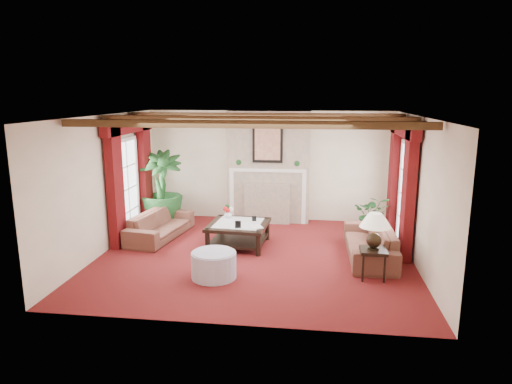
# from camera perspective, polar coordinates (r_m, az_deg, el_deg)

# --- Properties ---
(floor) EXTENTS (6.00, 6.00, 0.00)m
(floor) POSITION_cam_1_polar(r_m,az_deg,el_deg) (9.00, -0.16, -7.95)
(floor) COLOR #510F0E
(floor) RESTS_ON ground
(ceiling) EXTENTS (6.00, 6.00, 0.00)m
(ceiling) POSITION_cam_1_polar(r_m,az_deg,el_deg) (8.46, -0.17, 9.48)
(ceiling) COLOR white
(ceiling) RESTS_ON floor
(back_wall) EXTENTS (6.00, 0.02, 2.70)m
(back_wall) POSITION_cam_1_polar(r_m,az_deg,el_deg) (11.32, 1.66, 3.30)
(back_wall) COLOR beige
(back_wall) RESTS_ON ground
(left_wall) EXTENTS (0.02, 5.50, 2.70)m
(left_wall) POSITION_cam_1_polar(r_m,az_deg,el_deg) (9.49, -18.42, 0.94)
(left_wall) COLOR beige
(left_wall) RESTS_ON ground
(right_wall) EXTENTS (0.02, 5.50, 2.70)m
(right_wall) POSITION_cam_1_polar(r_m,az_deg,el_deg) (8.77, 19.67, -0.05)
(right_wall) COLOR beige
(right_wall) RESTS_ON ground
(ceiling_beams) EXTENTS (6.00, 3.00, 0.12)m
(ceiling_beams) POSITION_cam_1_polar(r_m,az_deg,el_deg) (8.46, -0.17, 9.07)
(ceiling_beams) COLOR #362311
(ceiling_beams) RESTS_ON ceiling
(fireplace) EXTENTS (2.00, 0.52, 2.70)m
(fireplace) POSITION_cam_1_polar(r_m,az_deg,el_deg) (10.99, 1.60, 10.10)
(fireplace) COLOR tan
(fireplace) RESTS_ON ground
(french_door_left) EXTENTS (0.10, 1.10, 2.16)m
(french_door_left) POSITION_cam_1_polar(r_m,az_deg,el_deg) (10.27, -16.16, 6.30)
(french_door_left) COLOR white
(french_door_left) RESTS_ON ground
(french_door_right) EXTENTS (0.10, 1.10, 2.16)m
(french_door_right) POSITION_cam_1_polar(r_m,az_deg,el_deg) (9.61, 18.59, 5.77)
(french_door_right) COLOR white
(french_door_right) RESTS_ON ground
(curtains_left) EXTENTS (0.20, 2.40, 2.55)m
(curtains_left) POSITION_cam_1_polar(r_m,az_deg,el_deg) (10.20, -15.73, 8.65)
(curtains_left) COLOR #4E0A0E
(curtains_left) RESTS_ON ground
(curtains_right) EXTENTS (0.20, 2.40, 2.55)m
(curtains_right) POSITION_cam_1_polar(r_m,az_deg,el_deg) (9.56, 18.11, 8.30)
(curtains_right) COLOR #4E0A0E
(curtains_right) RESTS_ON ground
(sofa_left) EXTENTS (2.13, 1.16, 0.76)m
(sofa_left) POSITION_cam_1_polar(r_m,az_deg,el_deg) (10.22, -11.89, -3.51)
(sofa_left) COLOR #3F111B
(sofa_left) RESTS_ON ground
(sofa_right) EXTENTS (2.12, 0.68, 0.82)m
(sofa_right) POSITION_cam_1_polar(r_m,az_deg,el_deg) (9.06, 14.04, -5.44)
(sofa_right) COLOR #3F111B
(sofa_right) RESTS_ON ground
(potted_palm) EXTENTS (2.07, 2.39, 1.00)m
(potted_palm) POSITION_cam_1_polar(r_m,az_deg,el_deg) (11.13, -11.67, -1.57)
(potted_palm) COLOR black
(potted_palm) RESTS_ON ground
(small_plant) EXTENTS (1.08, 1.14, 0.71)m
(small_plant) POSITION_cam_1_polar(r_m,az_deg,el_deg) (10.56, 14.38, -3.27)
(small_plant) COLOR black
(small_plant) RESTS_ON ground
(coffee_table) EXTENTS (1.26, 1.26, 0.48)m
(coffee_table) POSITION_cam_1_polar(r_m,az_deg,el_deg) (9.50, -2.19, -5.32)
(coffee_table) COLOR black
(coffee_table) RESTS_ON ground
(side_table) EXTENTS (0.52, 0.52, 0.52)m
(side_table) POSITION_cam_1_polar(r_m,az_deg,el_deg) (8.13, 14.36, -8.66)
(side_table) COLOR black
(side_table) RESTS_ON ground
(ottoman) EXTENTS (0.77, 0.77, 0.45)m
(ottoman) POSITION_cam_1_polar(r_m,az_deg,el_deg) (7.95, -5.29, -9.07)
(ottoman) COLOR #A2A0B5
(ottoman) RESTS_ON ground
(table_lamp) EXTENTS (0.51, 0.51, 0.65)m
(table_lamp) POSITION_cam_1_polar(r_m,az_deg,el_deg) (7.94, 14.59, -4.71)
(table_lamp) COLOR black
(table_lamp) RESTS_ON side_table
(flower_vase) EXTENTS (0.18, 0.19, 0.17)m
(flower_vase) POSITION_cam_1_polar(r_m,az_deg,el_deg) (9.80, -3.52, -2.80)
(flower_vase) COLOR silver
(flower_vase) RESTS_ON coffee_table
(book) EXTENTS (0.25, 0.19, 0.32)m
(book) POSITION_cam_1_polar(r_m,az_deg,el_deg) (9.06, -0.72, -3.55)
(book) COLOR black
(book) RESTS_ON coffee_table
(photo_frame_a) EXTENTS (0.12, 0.04, 0.16)m
(photo_frame_a) POSITION_cam_1_polar(r_m,az_deg,el_deg) (9.05, -2.27, -4.10)
(photo_frame_a) COLOR black
(photo_frame_a) RESTS_ON coffee_table
(photo_frame_b) EXTENTS (0.09, 0.04, 0.12)m
(photo_frame_b) POSITION_cam_1_polar(r_m,az_deg,el_deg) (9.53, -0.23, -3.37)
(photo_frame_b) COLOR black
(photo_frame_b) RESTS_ON coffee_table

